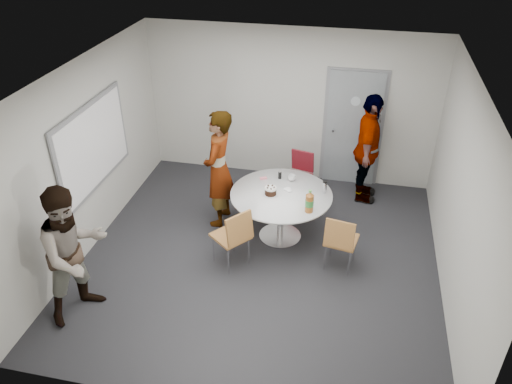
% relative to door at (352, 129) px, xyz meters
% --- Properties ---
extents(floor, '(5.00, 5.00, 0.00)m').
position_rel_door_xyz_m(floor, '(-1.10, -2.48, -1.03)').
color(floor, black).
rests_on(floor, ground).
extents(ceiling, '(5.00, 5.00, 0.00)m').
position_rel_door_xyz_m(ceiling, '(-1.10, -2.48, 1.67)').
color(ceiling, silver).
rests_on(ceiling, wall_back).
extents(wall_back, '(5.00, 0.00, 5.00)m').
position_rel_door_xyz_m(wall_back, '(-1.10, 0.02, 0.32)').
color(wall_back, '#B7B5AD').
rests_on(wall_back, floor).
extents(wall_left, '(0.00, 5.00, 5.00)m').
position_rel_door_xyz_m(wall_left, '(-3.60, -2.48, 0.32)').
color(wall_left, '#B7B5AD').
rests_on(wall_left, floor).
extents(wall_right, '(0.00, 5.00, 5.00)m').
position_rel_door_xyz_m(wall_right, '(1.40, -2.48, 0.32)').
color(wall_right, '#B7B5AD').
rests_on(wall_right, floor).
extents(wall_front, '(5.00, 0.00, 5.00)m').
position_rel_door_xyz_m(wall_front, '(-1.10, -4.98, 0.32)').
color(wall_front, '#B7B5AD').
rests_on(wall_front, floor).
extents(door, '(1.02, 0.17, 2.12)m').
position_rel_door_xyz_m(door, '(0.00, 0.00, 0.00)').
color(door, gray).
rests_on(door, wall_back).
extents(whiteboard, '(0.04, 1.90, 1.25)m').
position_rel_door_xyz_m(whiteboard, '(-3.56, -2.28, 0.42)').
color(whiteboard, gray).
rests_on(whiteboard, wall_left).
extents(table, '(1.49, 1.49, 1.12)m').
position_rel_door_xyz_m(table, '(-0.88, -1.93, -0.35)').
color(table, silver).
rests_on(table, floor).
extents(chair_near_left, '(0.64, 0.63, 0.92)m').
position_rel_door_xyz_m(chair_near_left, '(-1.41, -2.73, -0.46)').
color(chair_near_left, '#945B2D').
rests_on(chair_near_left, floor).
extents(chair_near_right, '(0.48, 0.52, 0.88)m').
position_rel_door_xyz_m(chair_near_right, '(0.01, -2.49, -0.49)').
color(chair_near_right, '#945B2D').
rests_on(chair_near_right, floor).
extents(chair_far, '(0.49, 0.52, 0.85)m').
position_rel_door_xyz_m(chair_far, '(-0.78, -0.73, -0.51)').
color(chair_far, maroon).
rests_on(chair_far, floor).
extents(person_main, '(0.48, 0.70, 1.88)m').
position_rel_door_xyz_m(person_main, '(-1.91, -1.69, -0.09)').
color(person_main, '#A5C6EA').
rests_on(person_main, floor).
extents(person_left, '(1.02, 1.10, 1.80)m').
position_rel_door_xyz_m(person_left, '(-3.05, -3.94, -0.13)').
color(person_left, white).
rests_on(person_left, floor).
extents(person_right, '(0.48, 1.10, 1.87)m').
position_rel_door_xyz_m(person_right, '(0.28, -0.53, -0.09)').
color(person_right, black).
rests_on(person_right, floor).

